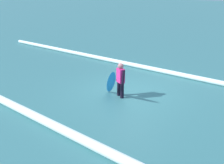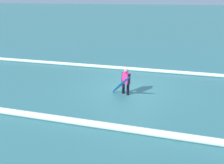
% 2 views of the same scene
% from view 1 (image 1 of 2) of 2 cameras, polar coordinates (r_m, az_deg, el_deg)
% --- Properties ---
extents(ground_plane, '(181.10, 181.10, 0.00)m').
position_cam_1_polar(ground_plane, '(10.55, 4.12, -2.07)').
color(ground_plane, '#346E74').
extents(surfer, '(0.46, 0.42, 1.36)m').
position_cam_1_polar(surfer, '(9.75, 1.92, 0.80)').
color(surfer, black).
rests_on(surfer, ground_plane).
extents(surfboard, '(1.17, 1.25, 1.32)m').
position_cam_1_polar(surfboard, '(9.62, -0.24, -0.14)').
color(surfboard, '#268CE5').
rests_on(surfboard, ground_plane).
extents(wave_crest_foreground, '(19.24, 1.24, 0.23)m').
position_cam_1_polar(wave_crest_foreground, '(14.37, 1.44, 4.51)').
color(wave_crest_foreground, white).
rests_on(wave_crest_foreground, ground_plane).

